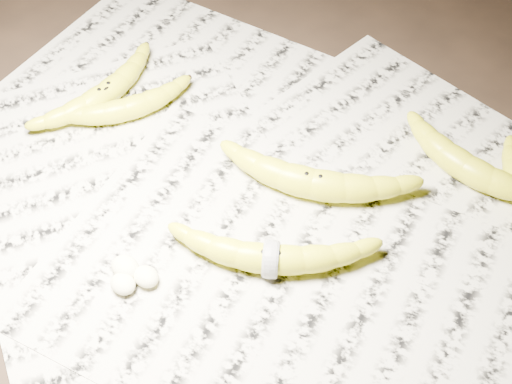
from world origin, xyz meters
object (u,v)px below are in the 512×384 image
Objects in this scene: banana_taped at (271,257)px; banana_left_a at (104,92)px; banana_center at (313,182)px; banana_upper_b at (467,166)px; banana_left_b at (126,107)px.

banana_left_a is at bearing 135.29° from banana_taped.
banana_taped is (0.03, -0.12, -0.00)m from banana_center.
banana_taped is 0.29m from banana_upper_b.
banana_taped is at bearing -100.01° from banana_left_a.
banana_center reaches higher than banana_upper_b.
banana_left_b is 0.76× the size of banana_center.
banana_left_a is at bearing 164.31° from banana_center.
banana_upper_b is at bearing 34.68° from banana_taped.
banana_taped is (0.36, -0.07, 0.00)m from banana_left_a.
banana_upper_b is (0.11, 0.27, 0.00)m from banana_taped.
banana_center is at bearing -129.26° from banana_upper_b.
banana_left_a is 1.15× the size of banana_left_b.
banana_left_b is at bearing 165.98° from banana_center.
banana_center is at bearing -50.42° from banana_left_b.
banana_taped is at bearing -101.13° from banana_center.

